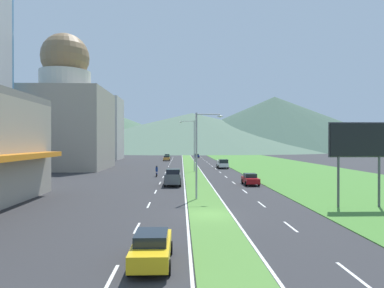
{
  "coord_description": "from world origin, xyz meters",
  "views": [
    {
      "loc": [
        -2.2,
        -26.05,
        5.64
      ],
      "look_at": [
        0.22,
        48.9,
        5.24
      ],
      "focal_mm": 31.74,
      "sensor_mm": 36.0,
      "label": 1
    }
  ],
  "objects_px": {
    "car_1": "(152,247)",
    "car_3": "(197,156)",
    "car_4": "(167,156)",
    "billboard_roadside": "(359,144)",
    "pickup_truck_0": "(223,164)",
    "street_lamp_near": "(199,149)",
    "pickup_truck_1": "(173,178)",
    "motorcycle_rider": "(157,172)",
    "car_2": "(167,158)",
    "street_lamp_mid": "(193,142)",
    "car_0": "(250,179)"
  },
  "relations": [
    {
      "from": "car_1",
      "to": "car_3",
      "type": "bearing_deg",
      "value": -3.74
    },
    {
      "from": "car_4",
      "to": "billboard_roadside",
      "type": "bearing_deg",
      "value": -167.29
    },
    {
      "from": "car_4",
      "to": "pickup_truck_0",
      "type": "height_order",
      "value": "pickup_truck_0"
    },
    {
      "from": "car_1",
      "to": "car_4",
      "type": "bearing_deg",
      "value": 1.94
    },
    {
      "from": "car_1",
      "to": "pickup_truck_0",
      "type": "distance_m",
      "value": 58.08
    },
    {
      "from": "street_lamp_near",
      "to": "car_1",
      "type": "height_order",
      "value": "street_lamp_near"
    },
    {
      "from": "car_3",
      "to": "pickup_truck_1",
      "type": "relative_size",
      "value": 0.74
    },
    {
      "from": "car_1",
      "to": "car_4",
      "type": "height_order",
      "value": "car_1"
    },
    {
      "from": "car_4",
      "to": "motorcycle_rider",
      "type": "distance_m",
      "value": 62.39
    },
    {
      "from": "street_lamp_near",
      "to": "car_2",
      "type": "bearing_deg",
      "value": 95.09
    },
    {
      "from": "street_lamp_mid",
      "to": "car_4",
      "type": "height_order",
      "value": "street_lamp_mid"
    },
    {
      "from": "car_0",
      "to": "pickup_truck_1",
      "type": "xyz_separation_m",
      "value": [
        -10.21,
        0.27,
        0.22
      ]
    },
    {
      "from": "pickup_truck_0",
      "to": "pickup_truck_1",
      "type": "xyz_separation_m",
      "value": [
        -10.04,
        -28.19,
        0.0
      ]
    },
    {
      "from": "car_2",
      "to": "car_3",
      "type": "bearing_deg",
      "value": -26.11
    },
    {
      "from": "street_lamp_mid",
      "to": "car_0",
      "type": "distance_m",
      "value": 21.89
    },
    {
      "from": "car_1",
      "to": "car_4",
      "type": "xyz_separation_m",
      "value": [
        -3.47,
        102.43,
        -0.0
      ]
    },
    {
      "from": "billboard_roadside",
      "to": "pickup_truck_1",
      "type": "xyz_separation_m",
      "value": [
        -16.41,
        16.0,
        -4.54
      ]
    },
    {
      "from": "billboard_roadside",
      "to": "car_1",
      "type": "relative_size",
      "value": 1.68
    },
    {
      "from": "car_1",
      "to": "car_2",
      "type": "xyz_separation_m",
      "value": [
        -3.03,
        87.3,
        0.01
      ]
    },
    {
      "from": "street_lamp_mid",
      "to": "billboard_roadside",
      "type": "xyz_separation_m",
      "value": [
        13.11,
        -35.93,
        -0.08
      ]
    },
    {
      "from": "street_lamp_near",
      "to": "car_3",
      "type": "distance_m",
      "value": 90.54
    },
    {
      "from": "billboard_roadside",
      "to": "car_4",
      "type": "bearing_deg",
      "value": 102.71
    },
    {
      "from": "street_lamp_near",
      "to": "car_2",
      "type": "xyz_separation_m",
      "value": [
        -6.21,
        69.76,
        -4.15
      ]
    },
    {
      "from": "street_lamp_near",
      "to": "pickup_truck_0",
      "type": "distance_m",
      "value": 40.45
    },
    {
      "from": "car_2",
      "to": "pickup_truck_0",
      "type": "relative_size",
      "value": 0.81
    },
    {
      "from": "car_3",
      "to": "motorcycle_rider",
      "type": "distance_m",
      "value": 68.54
    },
    {
      "from": "street_lamp_near",
      "to": "street_lamp_mid",
      "type": "distance_m",
      "value": 31.38
    },
    {
      "from": "billboard_roadside",
      "to": "car_2",
      "type": "bearing_deg",
      "value": 104.87
    },
    {
      "from": "street_lamp_near",
      "to": "street_lamp_mid",
      "type": "bearing_deg",
      "value": 89.25
    },
    {
      "from": "car_0",
      "to": "car_3",
      "type": "height_order",
      "value": "car_0"
    },
    {
      "from": "street_lamp_near",
      "to": "pickup_truck_0",
      "type": "bearing_deg",
      "value": 79.76
    },
    {
      "from": "street_lamp_mid",
      "to": "pickup_truck_0",
      "type": "relative_size",
      "value": 1.81
    },
    {
      "from": "billboard_roadside",
      "to": "car_3",
      "type": "bearing_deg",
      "value": 95.8
    },
    {
      "from": "car_3",
      "to": "pickup_truck_0",
      "type": "distance_m",
      "value": 50.85
    },
    {
      "from": "motorcycle_rider",
      "to": "pickup_truck_1",
      "type": "bearing_deg",
      "value": -165.19
    },
    {
      "from": "street_lamp_mid",
      "to": "car_1",
      "type": "bearing_deg",
      "value": -94.2
    },
    {
      "from": "car_3",
      "to": "motorcycle_rider",
      "type": "relative_size",
      "value": 2.0
    },
    {
      "from": "motorcycle_rider",
      "to": "car_1",
      "type": "bearing_deg",
      "value": -176.23
    },
    {
      "from": "car_2",
      "to": "pickup_truck_1",
      "type": "distance_m",
      "value": 58.43
    },
    {
      "from": "pickup_truck_1",
      "to": "car_3",
      "type": "bearing_deg",
      "value": -4.9
    },
    {
      "from": "car_1",
      "to": "car_2",
      "type": "bearing_deg",
      "value": 1.99
    },
    {
      "from": "car_1",
      "to": "car_3",
      "type": "relative_size",
      "value": 1.1
    },
    {
      "from": "car_2",
      "to": "car_4",
      "type": "height_order",
      "value": "car_2"
    },
    {
      "from": "motorcycle_rider",
      "to": "car_3",
      "type": "bearing_deg",
      "value": -8.13
    },
    {
      "from": "pickup_truck_1",
      "to": "car_2",
      "type": "bearing_deg",
      "value": 3.26
    },
    {
      "from": "car_1",
      "to": "billboard_roadside",
      "type": "bearing_deg",
      "value": -52.16
    },
    {
      "from": "car_3",
      "to": "pickup_truck_0",
      "type": "relative_size",
      "value": 0.74
    },
    {
      "from": "car_1",
      "to": "motorcycle_rider",
      "type": "xyz_separation_m",
      "value": [
        -2.64,
        40.05,
        -0.03
      ]
    },
    {
      "from": "car_4",
      "to": "pickup_truck_1",
      "type": "relative_size",
      "value": 0.83
    },
    {
      "from": "motorcycle_rider",
      "to": "car_4",
      "type": "bearing_deg",
      "value": 0.76
    }
  ]
}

